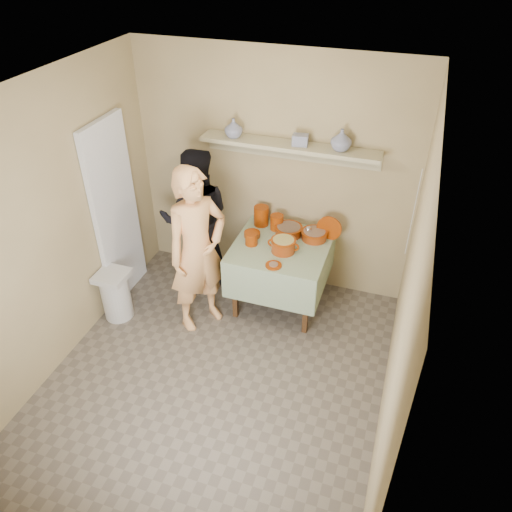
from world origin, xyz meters
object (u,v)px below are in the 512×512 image
at_px(serving_table, 281,254).
at_px(trash_bin, 116,294).
at_px(person_helper, 196,220).
at_px(cazuela_rice, 283,244).
at_px(person_cook, 198,251).

height_order(serving_table, trash_bin, serving_table).
xyz_separation_m(person_helper, serving_table, (1.00, -0.10, -0.18)).
height_order(cazuela_rice, trash_bin, cazuela_rice).
bearing_deg(person_cook, serving_table, -17.64).
relative_size(person_helper, serving_table, 1.68).
distance_m(person_cook, serving_table, 0.91).
bearing_deg(trash_bin, person_helper, 56.40).
height_order(person_cook, cazuela_rice, person_cook).
bearing_deg(serving_table, cazuela_rice, -66.34).
relative_size(person_cook, cazuela_rice, 5.33).
xyz_separation_m(person_cook, cazuela_rice, (0.74, 0.43, -0.03)).
bearing_deg(serving_table, trash_bin, -154.00).
distance_m(person_helper, serving_table, 1.02).
height_order(person_helper, trash_bin, person_helper).
height_order(person_helper, serving_table, person_helper).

